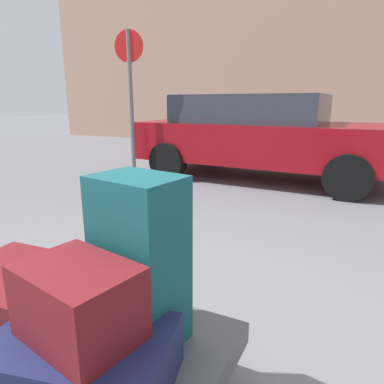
% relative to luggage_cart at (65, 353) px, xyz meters
% --- Properties ---
extents(luggage_cart, '(1.32, 0.89, 0.34)m').
position_rel_luggage_cart_xyz_m(luggage_cart, '(0.00, 0.00, 0.00)').
color(luggage_cart, '#4C4C51').
rests_on(luggage_cart, ground_plane).
extents(suitcase_navy_stacked_top, '(0.67, 0.53, 0.20)m').
position_rel_luggage_cart_xyz_m(suitcase_navy_stacked_top, '(0.26, -0.14, 0.17)').
color(suitcase_navy_stacked_top, '#191E47').
rests_on(suitcase_navy_stacked_top, luggage_cart).
extents(suitcase_maroon_front_left, '(0.62, 0.51, 0.25)m').
position_rel_luggage_cart_xyz_m(suitcase_maroon_front_left, '(-0.25, 0.01, 0.19)').
color(suitcase_maroon_front_left, maroon).
rests_on(suitcase_maroon_front_left, luggage_cart).
extents(suitcase_teal_center, '(0.37, 0.30, 0.69)m').
position_rel_luggage_cart_xyz_m(suitcase_teal_center, '(0.29, 0.16, 0.41)').
color(suitcase_teal_center, '#144C51').
rests_on(suitcase_teal_center, luggage_cart).
extents(duffel_bag_maroon_topmost_pile, '(0.43, 0.34, 0.25)m').
position_rel_luggage_cart_xyz_m(duffel_bag_maroon_topmost_pile, '(0.26, -0.14, 0.39)').
color(duffel_bag_maroon_topmost_pile, maroon).
rests_on(duffel_bag_maroon_topmost_pile, suitcase_navy_stacked_top).
extents(parked_car, '(4.34, 2.00, 1.42)m').
position_rel_luggage_cart_xyz_m(parked_car, '(-0.56, 5.00, 0.49)').
color(parked_car, maroon).
rests_on(parked_car, ground_plane).
extents(no_parking_sign, '(0.50, 0.09, 2.41)m').
position_rel_luggage_cart_xyz_m(no_parking_sign, '(-2.49, 3.94, 1.22)').
color(no_parking_sign, slate).
rests_on(no_parking_sign, ground_plane).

